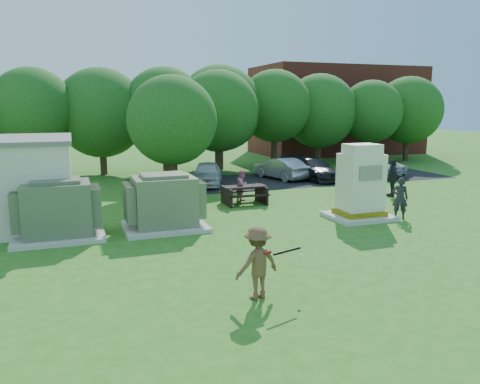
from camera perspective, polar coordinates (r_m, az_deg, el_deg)
name	(u,v)px	position (r m, az deg, el deg)	size (l,w,h in m)	color
ground	(284,256)	(14.46, 5.42, -7.83)	(120.00, 120.00, 0.00)	#2D6619
brick_building	(336,111)	(46.08, 11.64, 9.70)	(15.00, 8.00, 8.00)	maroon
parking_strip	(294,179)	(29.28, 6.62, 1.58)	(20.00, 6.00, 0.01)	#232326
transformer_left	(58,211)	(17.28, -21.34, -2.13)	(3.00, 2.40, 2.07)	beige
transformer_right	(164,203)	(17.55, -9.20, -1.35)	(3.00, 2.40, 2.07)	beige
generator_cabinet	(361,186)	(19.42, 14.48, 0.67)	(2.48, 2.03, 3.03)	beige
picnic_table	(244,193)	(21.74, 0.53, -0.07)	(2.00, 1.50, 0.86)	black
batter	(257,263)	(11.18, 2.13, -8.63)	(1.14, 0.65, 1.76)	brown
person_by_generator	(400,198)	(19.94, 18.93, -0.70)	(0.62, 0.41, 1.70)	black
person_at_picnic	(243,186)	(22.28, 0.33, 0.79)	(0.74, 0.58, 1.53)	#D06E8B
person_walking_right	(392,178)	(24.66, 18.07, 1.65)	(1.11, 0.46, 1.90)	#25242A
car_white	(207,174)	(26.86, -4.06, 2.26)	(1.59, 3.95, 1.35)	silver
car_silver_a	(281,168)	(29.19, 4.97, 2.89)	(1.40, 4.02, 1.32)	#A8A7AC
car_dark	(311,168)	(29.27, 8.71, 2.85)	(1.89, 4.64, 1.35)	black
car_silver_b	(372,167)	(31.51, 15.82, 2.96)	(1.95, 4.24, 1.18)	#B7B7BC
batting_equipment	(286,252)	(11.23, 5.58, -7.33)	(1.14, 0.40, 0.32)	black
tree_row	(191,111)	(31.83, -5.97, 9.82)	(41.30, 13.30, 7.30)	#47301E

